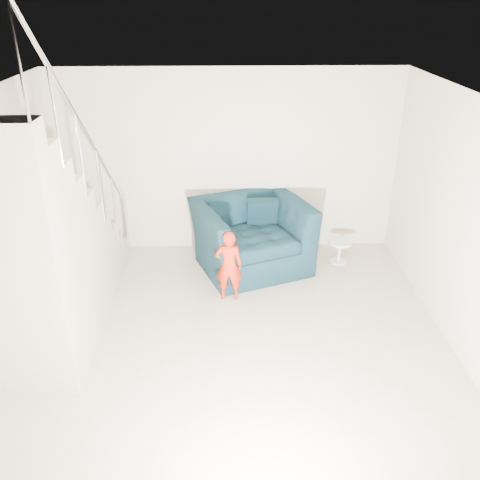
{
  "coord_description": "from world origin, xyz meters",
  "views": [
    {
      "loc": [
        -0.01,
        -4.4,
        3.6
      ],
      "look_at": [
        0.15,
        1.2,
        0.85
      ],
      "focal_mm": 38.0,
      "sensor_mm": 36.0,
      "label": 1
    }
  ],
  "objects_px": {
    "staircase": "(46,261)",
    "side_table": "(340,248)",
    "armchair": "(252,236)",
    "toddler": "(229,266)"
  },
  "relations": [
    {
      "from": "staircase",
      "to": "side_table",
      "type": "bearing_deg",
      "value": 23.82
    },
    {
      "from": "armchair",
      "to": "toddler",
      "type": "xyz_separation_m",
      "value": [
        -0.33,
        -0.86,
        -0.01
      ]
    },
    {
      "from": "staircase",
      "to": "armchair",
      "type": "bearing_deg",
      "value": 33.1
    },
    {
      "from": "armchair",
      "to": "staircase",
      "type": "xyz_separation_m",
      "value": [
        -2.34,
        -1.53,
        0.46
      ]
    },
    {
      "from": "toddler",
      "to": "side_table",
      "type": "height_order",
      "value": "toddler"
    },
    {
      "from": "side_table",
      "to": "staircase",
      "type": "distance_m",
      "value": 4.04
    },
    {
      "from": "toddler",
      "to": "staircase",
      "type": "xyz_separation_m",
      "value": [
        -2.01,
        -0.67,
        0.47
      ]
    },
    {
      "from": "toddler",
      "to": "staircase",
      "type": "bearing_deg",
      "value": 20.55
    },
    {
      "from": "toddler",
      "to": "armchair",
      "type": "bearing_deg",
      "value": -109.12
    },
    {
      "from": "toddler",
      "to": "side_table",
      "type": "xyz_separation_m",
      "value": [
        1.63,
        0.94,
        -0.25
      ]
    }
  ]
}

